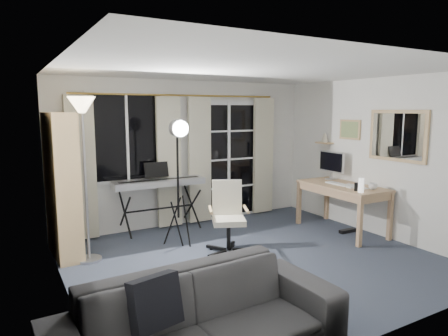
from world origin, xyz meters
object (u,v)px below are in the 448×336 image
Objects in this scene: monitor at (332,163)px; mug at (373,185)px; bookshelf at (60,190)px; office_chair at (228,210)px; sofa at (201,307)px; desk at (342,191)px; keyboard_piano at (159,184)px; torchiere_lamp at (83,130)px; studio_light at (179,143)px.

mug is at bearing -94.80° from monitor.
bookshelf is 4.38m from mug.
mug is at bearing -23.08° from bookshelf.
sofa is at bearing -100.96° from office_chair.
monitor is at bearing -10.49° from bookshelf.
bookshelf is at bearing 179.94° from office_chair.
office_chair is 2.46m from sofa.
monitor is at bearing 67.41° from desk.
bookshelf is 1.32× the size of keyboard_piano.
bookshelf reaches higher than keyboard_piano.
office_chair is (0.52, -1.23, -0.21)m from keyboard_piano.
office_chair reaches higher than sofa.
desk is 11.48× the size of mug.
keyboard_piano is 1.35m from office_chair.
mug is (-0.10, -0.95, -0.22)m from monitor.
desk is (3.74, -0.69, -1.01)m from torchiere_lamp.
torchiere_lamp is 2.14× the size of office_chair.
office_chair is at bearing -41.47° from studio_light.
torchiere_lamp is 1.45× the size of keyboard_piano.
studio_light is 1.29× the size of desk.
studio_light is at bearing -87.70° from keyboard_piano.
bookshelf is at bearing 99.41° from sofa.
sofa is at bearing -82.76° from torchiere_lamp.
bookshelf reaches higher than office_chair.
monitor is 4.39× the size of mug.
mug is at bearing 7.25° from office_chair.
torchiere_lamp reaches higher than keyboard_piano.
studio_light is 2.75m from monitor.
mug is at bearing -77.70° from desk.
sofa is (-3.51, -1.38, -0.37)m from mug.
monitor is (2.72, -0.92, 0.26)m from keyboard_piano.
bookshelf reaches higher than desk.
bookshelf reaches higher than mug.
monitor is (0.20, 0.45, 0.38)m from desk.
office_chair is at bearing 163.25° from mug.
studio_light reaches higher than office_chair.
torchiere_lamp is 3.94m from desk.
bookshelf is 1.33× the size of desk.
torchiere_lamp is at bearing -149.42° from keyboard_piano.
office_chair is at bearing -170.85° from monitor.
office_chair reaches higher than mug.
keyboard_piano is at bearing 29.12° from torchiere_lamp.
office_chair is at bearing 52.99° from sofa.
desk is at bearing -17.06° from bookshelf.
bookshelf is 1.52m from keyboard_piano.
desk is at bearing -12.31° from studio_light.
mug is (2.11, -0.63, 0.25)m from office_chair.
sofa is at bearing -158.59° from mug.
monitor is at bearing -3.49° from torchiere_lamp.
sofa is (-3.41, -1.88, -0.22)m from desk.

